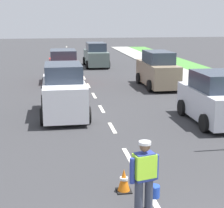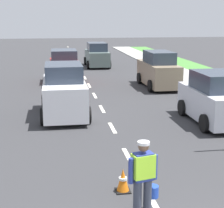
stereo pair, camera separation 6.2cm
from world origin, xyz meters
The scene contains 9 objects.
ground_plane centered at (0.00, 21.00, 0.00)m, with size 96.00×96.00×0.00m, color #333335.
lane_center_line centered at (0.00, 25.20, 0.00)m, with size 0.14×46.40×0.01m.
road_worker centered at (-0.36, 2.33, 0.93)m, with size 0.73×0.48×1.67m.
traffic_cone_near centered at (-0.58, 3.47, 0.29)m, with size 0.36×0.36×0.58m.
car_oncoming_lead centered at (-1.74, 10.81, 1.04)m, with size 1.99×4.09×2.23m.
car_oncoming_second centered at (-1.45, 19.15, 0.97)m, with size 2.07×4.16×2.09m.
car_parked_far centered at (4.07, 16.57, 1.01)m, with size 1.86×4.37×2.16m.
car_parked_curbside centered at (4.18, 8.83, 0.95)m, with size 2.01×3.90×2.05m.
car_outgoing_far centered at (1.55, 26.48, 0.94)m, with size 1.96×4.33×2.03m.
Camera 2 is at (-2.16, -4.66, 4.17)m, focal length 59.08 mm.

